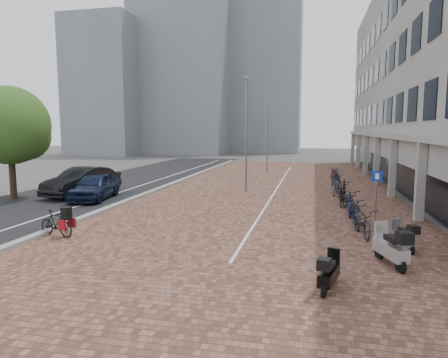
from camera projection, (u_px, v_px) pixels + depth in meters
ground at (188, 233)px, 14.74m from camera, size 140.00×140.00×0.00m
plaza_brick at (274, 188)px, 25.92m from camera, size 14.50×42.00×0.04m
street_asphalt at (119, 183)px, 28.32m from camera, size 8.00×50.00×0.03m
curb at (171, 184)px, 27.46m from camera, size 0.35×42.00×0.14m
lane_line at (145, 184)px, 27.88m from camera, size 0.12×44.00×0.00m
parking_line at (277, 188)px, 25.88m from camera, size 0.10×30.00×0.00m
office_building at (448, 59)px, 26.36m from camera, size 8.40×40.00×15.00m
bg_towers at (195, 65)px, 63.51m from camera, size 33.00×23.00×32.00m
car_navy at (95, 186)px, 21.78m from camera, size 2.36×4.47×1.45m
car_dark at (82, 181)px, 23.14m from camera, size 2.64×5.22×1.64m
hero_bike at (56, 223)px, 14.26m from camera, size 1.65×0.84×1.12m
scooter_front at (403, 236)px, 12.62m from camera, size 0.85×1.44×0.95m
scooter_mid at (329, 271)px, 9.48m from camera, size 0.75×1.43×0.94m
scooter_back at (390, 246)px, 11.13m from camera, size 1.02×1.79×1.17m
parking_sign at (376, 188)px, 16.85m from camera, size 0.44×0.12×2.09m
lamp_near at (246, 136)px, 24.07m from camera, size 0.12×0.12×6.87m
lamp_far at (267, 139)px, 34.70m from camera, size 0.12×0.12×6.03m
street_tree at (13, 128)px, 21.56m from camera, size 4.23×4.23×6.16m
bike_row at (342, 189)px, 22.13m from camera, size 1.46×18.11×1.05m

